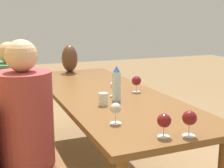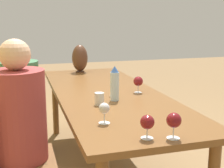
{
  "view_description": "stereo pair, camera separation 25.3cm",
  "coord_description": "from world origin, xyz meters",
  "px_view_note": "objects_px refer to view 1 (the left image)",
  "views": [
    {
      "loc": [
        -2.44,
        0.94,
        1.38
      ],
      "look_at": [
        -0.16,
        0.0,
        0.85
      ],
      "focal_mm": 50.0,
      "sensor_mm": 36.0,
      "label": 1
    },
    {
      "loc": [
        -2.53,
        0.7,
        1.38
      ],
      "look_at": [
        -0.16,
        0.0,
        0.85
      ],
      "focal_mm": 50.0,
      "sensor_mm": 36.0,
      "label": 2
    }
  ],
  "objects_px": {
    "water_bottle": "(116,84)",
    "person_near": "(28,131)",
    "vase": "(70,59)",
    "wine_glass_4": "(164,121)",
    "chair_near": "(17,161)",
    "wine_glass_2": "(190,119)",
    "water_tumbler": "(103,99)",
    "wine_glass_1": "(114,86)",
    "chair_far": "(5,114)",
    "person_far": "(13,99)",
    "wine_glass_3": "(116,109)",
    "wine_glass_0": "(136,81)"
  },
  "relations": [
    {
      "from": "vase",
      "to": "wine_glass_2",
      "type": "bearing_deg",
      "value": -177.57
    },
    {
      "from": "wine_glass_3",
      "to": "chair_near",
      "type": "distance_m",
      "value": 0.74
    },
    {
      "from": "wine_glass_3",
      "to": "wine_glass_4",
      "type": "relative_size",
      "value": 0.99
    },
    {
      "from": "chair_near",
      "to": "wine_glass_3",
      "type": "bearing_deg",
      "value": -117.51
    },
    {
      "from": "water_bottle",
      "to": "chair_near",
      "type": "bearing_deg",
      "value": 104.11
    },
    {
      "from": "wine_glass_0",
      "to": "person_far",
      "type": "distance_m",
      "value": 1.22
    },
    {
      "from": "wine_glass_4",
      "to": "wine_glass_3",
      "type": "bearing_deg",
      "value": 27.32
    },
    {
      "from": "vase",
      "to": "wine_glass_1",
      "type": "bearing_deg",
      "value": -177.6
    },
    {
      "from": "wine_glass_4",
      "to": "chair_near",
      "type": "bearing_deg",
      "value": 50.53
    },
    {
      "from": "chair_far",
      "to": "wine_glass_4",
      "type": "bearing_deg",
      "value": -156.8
    },
    {
      "from": "chair_near",
      "to": "chair_far",
      "type": "distance_m",
      "value": 1.09
    },
    {
      "from": "wine_glass_3",
      "to": "water_bottle",
      "type": "bearing_deg",
      "value": -23.69
    },
    {
      "from": "person_near",
      "to": "wine_glass_3",
      "type": "bearing_deg",
      "value": -121.32
    },
    {
      "from": "water_tumbler",
      "to": "chair_near",
      "type": "xyz_separation_m",
      "value": [
        -0.11,
        0.64,
        -0.32
      ]
    },
    {
      "from": "vase",
      "to": "wine_glass_1",
      "type": "relative_size",
      "value": 2.62
    },
    {
      "from": "chair_near",
      "to": "person_near",
      "type": "bearing_deg",
      "value": -90.0
    },
    {
      "from": "vase",
      "to": "wine_glass_4",
      "type": "xyz_separation_m",
      "value": [
        -2.11,
        0.04,
        -0.08
      ]
    },
    {
      "from": "wine_glass_3",
      "to": "wine_glass_4",
      "type": "distance_m",
      "value": 0.34
    },
    {
      "from": "wine_glass_3",
      "to": "wine_glass_4",
      "type": "xyz_separation_m",
      "value": [
        -0.3,
        -0.15,
        -0.0
      ]
    },
    {
      "from": "water_bottle",
      "to": "chair_far",
      "type": "xyz_separation_m",
      "value": [
        0.89,
        0.78,
        -0.41
      ]
    },
    {
      "from": "wine_glass_2",
      "to": "chair_far",
      "type": "relative_size",
      "value": 0.16
    },
    {
      "from": "chair_far",
      "to": "person_far",
      "type": "relative_size",
      "value": 0.76
    },
    {
      "from": "water_tumbler",
      "to": "wine_glass_3",
      "type": "xyz_separation_m",
      "value": [
        -0.4,
        0.07,
        0.04
      ]
    },
    {
      "from": "wine_glass_0",
      "to": "wine_glass_2",
      "type": "xyz_separation_m",
      "value": [
        -1.02,
        0.19,
        0.0
      ]
    },
    {
      "from": "wine_glass_0",
      "to": "chair_far",
      "type": "bearing_deg",
      "value": 56.12
    },
    {
      "from": "wine_glass_3",
      "to": "wine_glass_4",
      "type": "height_order",
      "value": "wine_glass_4"
    },
    {
      "from": "water_bottle",
      "to": "wine_glass_1",
      "type": "xyz_separation_m",
      "value": [
        0.13,
        -0.03,
        -0.04
      ]
    },
    {
      "from": "person_near",
      "to": "chair_near",
      "type": "bearing_deg",
      "value": 90.0
    },
    {
      "from": "water_bottle",
      "to": "person_near",
      "type": "distance_m",
      "value": 0.76
    },
    {
      "from": "wine_glass_3",
      "to": "chair_near",
      "type": "height_order",
      "value": "same"
    },
    {
      "from": "wine_glass_0",
      "to": "wine_glass_4",
      "type": "distance_m",
      "value": 1.03
    },
    {
      "from": "wine_glass_1",
      "to": "water_bottle",
      "type": "bearing_deg",
      "value": 166.91
    },
    {
      "from": "person_near",
      "to": "person_far",
      "type": "height_order",
      "value": "person_near"
    },
    {
      "from": "wine_glass_0",
      "to": "water_bottle",
      "type": "bearing_deg",
      "value": 125.16
    },
    {
      "from": "water_tumbler",
      "to": "wine_glass_3",
      "type": "height_order",
      "value": "wine_glass_3"
    },
    {
      "from": "wine_glass_1",
      "to": "chair_near",
      "type": "xyz_separation_m",
      "value": [
        -0.33,
        0.81,
        -0.36
      ]
    },
    {
      "from": "water_tumbler",
      "to": "chair_near",
      "type": "distance_m",
      "value": 0.72
    },
    {
      "from": "person_far",
      "to": "person_near",
      "type": "bearing_deg",
      "value": 179.81
    },
    {
      "from": "vase",
      "to": "person_far",
      "type": "relative_size",
      "value": 0.28
    },
    {
      "from": "chair_near",
      "to": "person_far",
      "type": "relative_size",
      "value": 0.76
    },
    {
      "from": "wine_glass_1",
      "to": "water_tumbler",
      "type": "bearing_deg",
      "value": 141.74
    },
    {
      "from": "person_far",
      "to": "wine_glass_3",
      "type": "bearing_deg",
      "value": -160.82
    },
    {
      "from": "wine_glass_2",
      "to": "water_tumbler",
      "type": "bearing_deg",
      "value": 16.35
    },
    {
      "from": "water_bottle",
      "to": "vase",
      "type": "bearing_deg",
      "value": 0.83
    },
    {
      "from": "wine_glass_1",
      "to": "person_near",
      "type": "xyz_separation_m",
      "value": [
        -0.33,
        0.73,
        -0.17
      ]
    },
    {
      "from": "wine_glass_1",
      "to": "wine_glass_2",
      "type": "xyz_separation_m",
      "value": [
        -0.96,
        -0.04,
        0.01
      ]
    },
    {
      "from": "chair_far",
      "to": "person_near",
      "type": "xyz_separation_m",
      "value": [
        -1.09,
        -0.08,
        0.19
      ]
    },
    {
      "from": "vase",
      "to": "wine_glass_2",
      "type": "relative_size",
      "value": 2.27
    },
    {
      "from": "wine_glass_4",
      "to": "person_near",
      "type": "relative_size",
      "value": 0.1
    },
    {
      "from": "vase",
      "to": "chair_far",
      "type": "bearing_deg",
      "value": 119.45
    }
  ]
}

